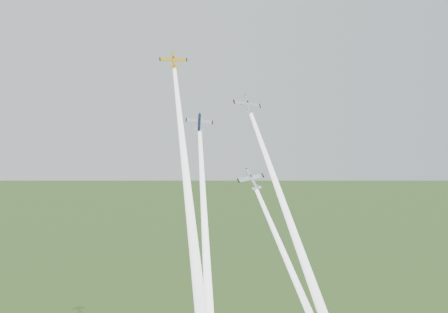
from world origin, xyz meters
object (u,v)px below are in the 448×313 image
(plane_silver_right, at_px, (248,105))
(plane_silver_low, at_px, (252,179))
(plane_yellow, at_px, (174,60))
(plane_navy, at_px, (199,122))

(plane_silver_right, relative_size, plane_silver_low, 1.04)
(plane_silver_right, bearing_deg, plane_yellow, 167.60)
(plane_navy, relative_size, plane_silver_right, 0.89)
(plane_navy, height_order, plane_silver_right, plane_silver_right)
(plane_navy, bearing_deg, plane_silver_low, -29.27)
(plane_silver_right, height_order, plane_silver_low, plane_silver_right)
(plane_navy, distance_m, plane_silver_low, 19.56)
(plane_yellow, bearing_deg, plane_navy, -27.90)
(plane_yellow, height_order, plane_navy, plane_yellow)
(plane_yellow, xyz_separation_m, plane_silver_low, (17.77, -10.67, -29.16))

